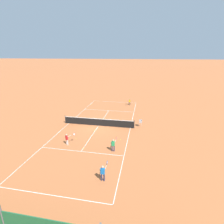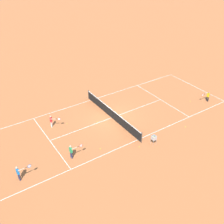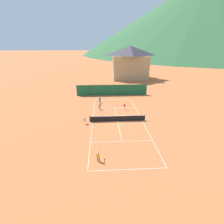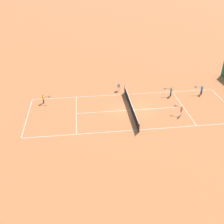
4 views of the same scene
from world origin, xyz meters
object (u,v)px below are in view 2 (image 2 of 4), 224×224
tennis_ball_alley_right (67,124)px  tennis_ball_service_box (185,127)px  tennis_ball_by_net_right (157,80)px  player_near_service (208,96)px  tennis_ball_far_corner (56,139)px  tennis_ball_by_net_left (97,122)px  tennis_ball_alley_left (139,147)px  tennis_net (112,113)px  tennis_ball_near_corner (190,101)px  player_far_baseline (71,151)px  ball_hopper (154,138)px  tennis_ball_mid_court (100,149)px  player_far_service (52,120)px  player_near_baseline (19,172)px

tennis_ball_alley_right → tennis_ball_service_box: bearing=-126.1°
tennis_ball_service_box → tennis_ball_by_net_right: bearing=-26.6°
player_near_service → tennis_ball_far_corner: 16.42m
tennis_ball_by_net_right → tennis_ball_service_box: size_ratio=1.00×
tennis_ball_by_net_left → tennis_ball_alley_right: bearing=62.7°
tennis_ball_by_net_right → tennis_ball_by_net_left: 11.45m
tennis_ball_by_net_right → tennis_ball_alley_left: 13.12m
tennis_ball_alley_left → tennis_ball_by_net_left: same height
tennis_net → tennis_ball_near_corner: size_ratio=139.09×
tennis_ball_by_net_left → player_far_baseline: bearing=126.6°
player_far_baseline → tennis_ball_alley_left: bearing=-110.3°
tennis_ball_by_net_left → tennis_ball_far_corner: same height
tennis_ball_near_corner → ball_hopper: ball_hopper is taller
player_near_service → tennis_ball_by_net_right: player_near_service is taller
tennis_ball_alley_left → tennis_ball_far_corner: size_ratio=1.00×
tennis_ball_by_net_right → tennis_ball_alley_right: bearing=100.1°
tennis_net → tennis_ball_by_net_left: 1.62m
tennis_ball_mid_court → tennis_ball_far_corner: bearing=37.4°
ball_hopper → player_far_service: bearing=40.6°
tennis_ball_service_box → player_far_service: bearing=56.1°
tennis_ball_near_corner → player_far_service: bearing=74.7°
player_near_baseline → ball_hopper: player_near_baseline is taller
player_near_service → tennis_ball_service_box: bearing=110.7°
player_far_service → tennis_ball_near_corner: size_ratio=18.32×
tennis_ball_alley_right → tennis_ball_mid_court: 4.82m
player_near_service → tennis_ball_by_net_left: (3.13, 11.86, -0.63)m
player_near_baseline → tennis_ball_alley_right: (4.42, -5.78, -0.71)m
player_far_baseline → tennis_ball_by_net_right: size_ratio=18.99×
player_far_service → tennis_ball_alley_left: bearing=-143.9°
player_far_baseline → tennis_ball_by_net_left: player_far_baseline is taller
tennis_ball_by_net_left → tennis_ball_near_corner: 10.58m
tennis_net → tennis_ball_alley_right: bearing=70.7°
tennis_ball_alley_left → tennis_ball_mid_court: same height
tennis_ball_by_net_right → tennis_ball_alley_right: (-2.39, 13.37, 0.00)m
tennis_net → ball_hopper: (-5.29, -0.70, 0.15)m
tennis_ball_near_corner → tennis_ball_far_corner: bearing=82.2°
player_near_baseline → tennis_ball_by_net_right: bearing=-70.4°
player_far_service → tennis_ball_mid_court: (-5.14, -2.04, -0.67)m
player_near_service → ball_hopper: size_ratio=1.28×
player_near_service → ball_hopper: (-2.29, 9.61, -0.01)m
player_near_baseline → tennis_ball_service_box: player_near_baseline is taller
tennis_ball_by_net_left → tennis_net: bearing=-94.5°
tennis_ball_alley_left → tennis_ball_mid_court: bearing=60.8°
tennis_net → tennis_ball_near_corner: tennis_net is taller
player_far_baseline → tennis_ball_mid_court: bearing=-98.2°
player_near_baseline → player_far_baseline: size_ratio=1.01×
tennis_ball_alley_right → tennis_ball_far_corner: bearing=130.7°
tennis_ball_by_net_right → player_far_baseline: bearing=114.4°
player_far_baseline → tennis_ball_far_corner: bearing=2.0°
player_near_service → tennis_ball_service_box: 5.88m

